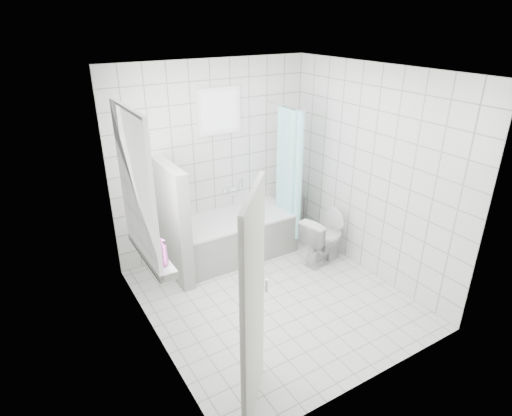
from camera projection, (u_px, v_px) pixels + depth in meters
ground at (273, 298)px, 5.10m from camera, size 3.00×3.00×0.00m
ceiling at (278, 71)px, 4.02m from camera, size 3.00×3.00×0.00m
wall_back at (213, 160)px, 5.72m from camera, size 2.80×0.02×2.60m
wall_front at (380, 261)px, 3.39m from camera, size 2.80×0.02×2.60m
wall_left at (148, 229)px, 3.90m from camera, size 0.02×3.00×2.60m
wall_right at (371, 174)px, 5.22m from camera, size 0.02×3.00×2.60m
window_left at (139, 187)px, 4.03m from camera, size 0.01×0.90×1.40m
window_back at (220, 111)px, 5.47m from camera, size 0.50×0.01×0.50m
window_sill at (151, 254)px, 4.35m from camera, size 0.18×1.02×0.08m
door at (253, 311)px, 3.30m from camera, size 0.56×0.63×2.00m
bathtub at (235, 236)px, 5.90m from camera, size 1.64×0.77×0.58m
partition_wall at (173, 223)px, 5.25m from camera, size 0.15×0.85×1.50m
tiled_ledge at (288, 213)px, 6.61m from camera, size 0.40×0.24×0.55m
toilet at (323, 240)px, 5.72m from camera, size 0.71×0.50×0.66m
curtain_rod at (285, 106)px, 5.53m from camera, size 0.02×0.80×0.02m
shower_curtain at (289, 174)px, 5.80m from camera, size 0.14×0.48×1.78m
tub_faucet at (229, 189)px, 5.97m from camera, size 0.18×0.06×0.06m
sill_bottles at (151, 239)px, 4.28m from camera, size 0.15×0.72×0.29m
ledge_bottles at (291, 190)px, 6.42m from camera, size 0.15×0.16×0.27m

